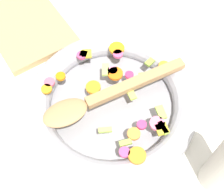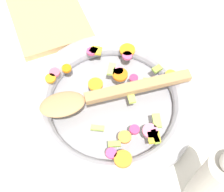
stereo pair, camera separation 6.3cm
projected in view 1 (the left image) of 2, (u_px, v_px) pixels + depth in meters
name	position (u px, v px, depth m)	size (l,w,h in m)	color
ground_plane	(112.00, 108.00, 0.68)	(4.00, 4.00, 0.00)	silver
skillet	(112.00, 103.00, 0.66)	(0.36, 0.36, 0.05)	gray
chopped_vegetables	(116.00, 92.00, 0.63)	(0.29, 0.27, 0.01)	orange
wooden_spoon	(101.00, 97.00, 0.62)	(0.08, 0.31, 0.01)	#A87F51
cutting_board	(25.00, 25.00, 0.79)	(0.25, 0.18, 0.02)	tan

